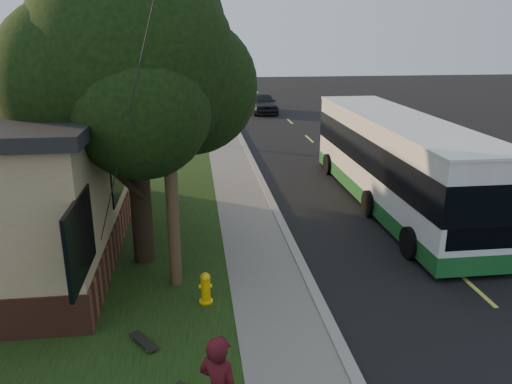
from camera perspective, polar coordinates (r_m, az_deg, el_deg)
ground at (r=12.22m, az=6.82°, el=-11.86°), size 120.00×120.00×0.00m
road at (r=22.19m, az=10.76°, el=1.79°), size 8.00×80.00×0.01m
curb at (r=21.31m, az=0.47°, el=1.59°), size 0.25×80.00×0.12m
sidewalk at (r=21.21m, az=-2.21°, el=1.44°), size 2.00×80.00×0.08m
grass_verge at (r=21.22m, az=-11.67°, el=1.07°), size 5.00×80.00×0.07m
fire_hydrant at (r=11.70m, az=-5.79°, el=-10.84°), size 0.32×0.32×0.74m
utility_pole at (r=11.37m, az=-10.22°, el=10.50°), size 2.86×3.21×9.07m
leafy_tree at (r=13.03m, az=-13.92°, el=13.55°), size 6.30×6.00×7.80m
bare_tree_near at (r=28.55m, az=-8.79°, el=9.85°), size 1.38×1.21×4.31m
bare_tree_far at (r=40.47m, az=-7.69°, el=12.01°), size 1.38×1.21×4.03m
traffic_signal at (r=44.48m, az=-3.09°, el=14.15°), size 0.18×0.22×5.50m
transit_bus at (r=18.38m, az=15.71°, el=3.60°), size 2.74×11.87×3.21m
skateboard_main at (r=10.65m, az=-12.71°, el=-16.32°), size 0.64×0.81×0.08m
dumpster at (r=16.16m, az=-26.58°, el=-3.17°), size 1.83×1.57×1.42m
distant_car at (r=39.21m, az=0.80°, el=10.19°), size 1.94×4.66×1.58m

